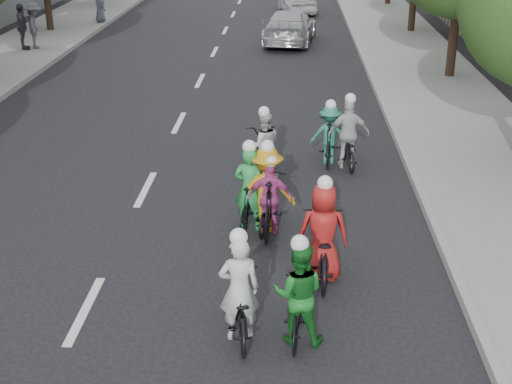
# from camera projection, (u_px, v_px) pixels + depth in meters

# --- Properties ---
(ground) EXTENTS (120.00, 120.00, 0.00)m
(ground) POSITION_uv_depth(u_px,v_px,m) (85.00, 310.00, 11.27)
(ground) COLOR black
(ground) RESTS_ON ground
(sidewalk_right) EXTENTS (4.00, 80.00, 0.15)m
(sidewalk_right) POSITION_uv_depth(u_px,v_px,m) (460.00, 124.00, 20.09)
(sidewalk_right) COLOR gray
(sidewalk_right) RESTS_ON ground
(curb_right) EXTENTS (0.18, 80.00, 0.18)m
(curb_right) POSITION_uv_depth(u_px,v_px,m) (391.00, 123.00, 20.17)
(curb_right) COLOR #999993
(curb_right) RESTS_ON ground
(cyclist_0) EXTENTS (0.80, 1.75, 1.79)m
(cyclist_0) POSITION_uv_depth(u_px,v_px,m) (240.00, 301.00, 10.43)
(cyclist_0) COLOR black
(cyclist_0) RESTS_ON ground
(cyclist_1) EXTENTS (0.81, 1.55, 1.72)m
(cyclist_1) POSITION_uv_depth(u_px,v_px,m) (298.00, 300.00, 10.31)
(cyclist_1) COLOR black
(cyclist_1) RESTS_ON ground
(cyclist_2) EXTENTS (1.18, 1.60, 1.84)m
(cyclist_2) POSITION_uv_depth(u_px,v_px,m) (267.00, 196.00, 13.74)
(cyclist_2) COLOR black
(cyclist_2) RESTS_ON ground
(cyclist_3) EXTENTS (0.88, 1.92, 1.61)m
(cyclist_3) POSITION_uv_depth(u_px,v_px,m) (270.00, 202.00, 13.68)
(cyclist_3) COLOR black
(cyclist_3) RESTS_ON ground
(cyclist_4) EXTENTS (0.85, 1.95, 1.88)m
(cyclist_4) POSITION_uv_depth(u_px,v_px,m) (322.00, 242.00, 12.02)
(cyclist_4) COLOR black
(cyclist_4) RESTS_ON ground
(cyclist_5) EXTENTS (0.70, 1.58, 1.82)m
(cyclist_5) POSITION_uv_depth(u_px,v_px,m) (250.00, 197.00, 13.86)
(cyclist_5) COLOR black
(cyclist_5) RESTS_ON ground
(cyclist_6) EXTENTS (1.05, 2.05, 1.70)m
(cyclist_6) POSITION_uv_depth(u_px,v_px,m) (264.00, 151.00, 16.39)
(cyclist_6) COLOR black
(cyclist_6) RESTS_ON ground
(cyclist_7) EXTENTS (0.97, 1.84, 1.59)m
(cyclist_7) POSITION_uv_depth(u_px,v_px,m) (329.00, 138.00, 17.25)
(cyclist_7) COLOR black
(cyclist_7) RESTS_ON ground
(cyclist_8) EXTENTS (1.02, 1.65, 1.82)m
(cyclist_8) POSITION_uv_depth(u_px,v_px,m) (348.00, 141.00, 16.97)
(cyclist_8) COLOR black
(cyclist_8) RESTS_ON ground
(follow_car_lead) EXTENTS (2.53, 5.15, 1.44)m
(follow_car_lead) POSITION_uv_depth(u_px,v_px,m) (290.00, 27.00, 31.06)
(follow_car_lead) COLOR #B8B7BC
(follow_car_lead) RESTS_ON ground
(follow_car_trail) EXTENTS (2.38, 4.29, 1.38)m
(follow_car_trail) POSITION_uv_depth(u_px,v_px,m) (297.00, 0.00, 39.00)
(follow_car_trail) COLOR silver
(follow_car_trail) RESTS_ON ground
(spectator_0) EXTENTS (1.00, 1.34, 1.84)m
(spectator_0) POSITION_uv_depth(u_px,v_px,m) (35.00, 26.00, 29.26)
(spectator_0) COLOR #575462
(spectator_0) RESTS_ON sidewalk_left
(spectator_1) EXTENTS (0.76, 1.17, 1.86)m
(spectator_1) POSITION_uv_depth(u_px,v_px,m) (22.00, 27.00, 29.01)
(spectator_1) COLOR #45434F
(spectator_1) RESTS_ON sidewalk_left
(spectator_2) EXTENTS (0.60, 0.83, 1.57)m
(spectator_2) POSITION_uv_depth(u_px,v_px,m) (100.00, 6.00, 35.32)
(spectator_2) COLOR #535360
(spectator_2) RESTS_ON sidewalk_left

